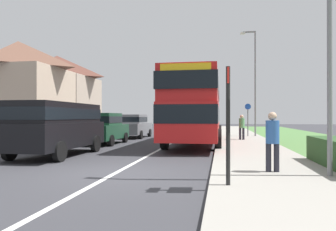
% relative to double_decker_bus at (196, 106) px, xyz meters
% --- Properties ---
extents(ground_plane, '(120.00, 120.00, 0.00)m').
position_rel_double_decker_bus_xyz_m(ground_plane, '(-1.48, -9.20, -2.14)').
color(ground_plane, '#38383D').
extents(lane_marking_centre, '(0.14, 60.00, 0.01)m').
position_rel_double_decker_bus_xyz_m(lane_marking_centre, '(-1.48, -1.20, -2.14)').
color(lane_marking_centre, silver).
rests_on(lane_marking_centre, ground_plane).
extents(pavement_near_side, '(3.20, 68.00, 0.12)m').
position_rel_double_decker_bus_xyz_m(pavement_near_side, '(2.72, -3.20, -2.08)').
color(pavement_near_side, '#9E998E').
rests_on(pavement_near_side, ground_plane).
extents(double_decker_bus, '(2.80, 10.77, 3.70)m').
position_rel_double_decker_bus_xyz_m(double_decker_bus, '(0.00, 0.00, 0.00)').
color(double_decker_bus, red).
rests_on(double_decker_bus, ground_plane).
extents(parked_van_black, '(2.11, 4.97, 2.09)m').
position_rel_double_decker_bus_xyz_m(parked_van_black, '(-5.02, -6.00, -0.89)').
color(parked_van_black, black).
rests_on(parked_van_black, ground_plane).
extents(parked_car_dark_green, '(1.89, 3.91, 1.75)m').
position_rel_double_decker_bus_xyz_m(parked_car_dark_green, '(-5.15, -0.73, -1.19)').
color(parked_car_dark_green, '#19472D').
rests_on(parked_car_dark_green, ground_plane).
extents(parked_car_grey, '(1.99, 4.40, 1.70)m').
position_rel_double_decker_bus_xyz_m(parked_car_grey, '(-5.02, 4.80, -1.21)').
color(parked_car_grey, slate).
rests_on(parked_car_grey, ground_plane).
extents(pedestrian_at_stop, '(0.34, 0.34, 1.67)m').
position_rel_double_decker_bus_xyz_m(pedestrian_at_stop, '(2.69, -8.99, -1.17)').
color(pedestrian_at_stop, '#23232D').
rests_on(pedestrian_at_stop, ground_plane).
extents(pedestrian_walking_away, '(0.34, 0.34, 1.67)m').
position_rel_double_decker_bus_xyz_m(pedestrian_walking_away, '(2.65, 2.53, -1.17)').
color(pedestrian_walking_away, '#23232D').
rests_on(pedestrian_walking_away, ground_plane).
extents(bus_stop_sign, '(0.09, 0.52, 2.60)m').
position_rel_double_decker_bus_xyz_m(bus_stop_sign, '(1.52, -10.77, -0.60)').
color(bus_stop_sign, black).
rests_on(bus_stop_sign, ground_plane).
extents(cycle_route_sign, '(0.44, 0.08, 2.52)m').
position_rel_double_decker_bus_xyz_m(cycle_route_sign, '(3.34, 6.30, -0.71)').
color(cycle_route_sign, slate).
rests_on(cycle_route_sign, ground_plane).
extents(street_lamp_near, '(1.14, 0.20, 7.64)m').
position_rel_double_decker_bus_xyz_m(street_lamp_near, '(3.87, -9.33, 2.23)').
color(street_lamp_near, slate).
rests_on(street_lamp_near, ground_plane).
extents(street_lamp_mid, '(1.14, 0.20, 7.91)m').
position_rel_double_decker_bus_xyz_m(street_lamp_mid, '(3.79, 6.42, 2.37)').
color(street_lamp_mid, slate).
rests_on(street_lamp_mid, ground_plane).
extents(house_terrace_far_side, '(7.60, 12.82, 8.10)m').
position_rel_double_decker_bus_xyz_m(house_terrace_far_side, '(-15.98, 10.20, 1.91)').
color(house_terrace_far_side, '#C1A88E').
rests_on(house_terrace_far_side, ground_plane).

